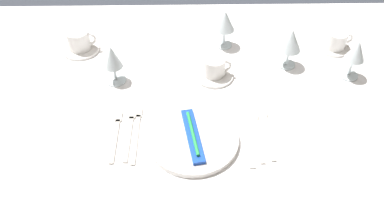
{
  "coord_description": "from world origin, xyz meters",
  "views": [
    {
      "loc": [
        -0.04,
        -1.01,
        1.64
      ],
      "look_at": [
        -0.03,
        -0.12,
        0.76
      ],
      "focal_mm": 36.97,
      "sensor_mm": 36.0,
      "label": 1
    }
  ],
  "objects_px": {
    "wine_glass_right": "(291,41)",
    "dinner_plate": "(193,139)",
    "wine_glass_centre": "(356,53)",
    "coffee_cup_right": "(215,67)",
    "coffee_cup_far": "(79,40)",
    "wine_glass_left": "(112,59)",
    "spoon_soup": "(257,130)",
    "spoon_dessert": "(267,128)",
    "fork_inner": "(129,132)",
    "wine_glass_far": "(225,22)",
    "fork_salad": "(116,134)",
    "fork_outer": "(137,132)",
    "toothbrush_package": "(193,135)",
    "coffee_cup_left": "(336,39)",
    "dinner_knife": "(250,138)"
  },
  "relations": [
    {
      "from": "toothbrush_package",
      "to": "fork_outer",
      "type": "bearing_deg",
      "value": 168.16
    },
    {
      "from": "toothbrush_package",
      "to": "wine_glass_right",
      "type": "relative_size",
      "value": 1.42
    },
    {
      "from": "toothbrush_package",
      "to": "wine_glass_right",
      "type": "xyz_separation_m",
      "value": [
        0.35,
        0.36,
        0.08
      ]
    },
    {
      "from": "dinner_plate",
      "to": "wine_glass_centre",
      "type": "height_order",
      "value": "wine_glass_centre"
    },
    {
      "from": "fork_salad",
      "to": "coffee_cup_left",
      "type": "bearing_deg",
      "value": 28.71
    },
    {
      "from": "wine_glass_centre",
      "to": "dinner_knife",
      "type": "bearing_deg",
      "value": -143.11
    },
    {
      "from": "coffee_cup_right",
      "to": "wine_glass_left",
      "type": "distance_m",
      "value": 0.35
    },
    {
      "from": "fork_inner",
      "to": "fork_salad",
      "type": "distance_m",
      "value": 0.04
    },
    {
      "from": "wine_glass_far",
      "to": "fork_salad",
      "type": "bearing_deg",
      "value": -128.41
    },
    {
      "from": "coffee_cup_right",
      "to": "wine_glass_far",
      "type": "relative_size",
      "value": 0.67
    },
    {
      "from": "coffee_cup_far",
      "to": "spoon_soup",
      "type": "bearing_deg",
      "value": -34.75
    },
    {
      "from": "fork_inner",
      "to": "toothbrush_package",
      "type": "bearing_deg",
      "value": -10.6
    },
    {
      "from": "coffee_cup_left",
      "to": "coffee_cup_right",
      "type": "relative_size",
      "value": 1.06
    },
    {
      "from": "dinner_knife",
      "to": "wine_glass_right",
      "type": "distance_m",
      "value": 0.41
    },
    {
      "from": "wine_glass_centre",
      "to": "wine_glass_right",
      "type": "distance_m",
      "value": 0.22
    },
    {
      "from": "fork_salad",
      "to": "coffee_cup_left",
      "type": "height_order",
      "value": "coffee_cup_left"
    },
    {
      "from": "wine_glass_far",
      "to": "dinner_knife",
      "type": "bearing_deg",
      "value": -84.84
    },
    {
      "from": "dinner_plate",
      "to": "wine_glass_right",
      "type": "xyz_separation_m",
      "value": [
        0.35,
        0.36,
        0.1
      ]
    },
    {
      "from": "wine_glass_far",
      "to": "coffee_cup_left",
      "type": "bearing_deg",
      "value": -3.75
    },
    {
      "from": "toothbrush_package",
      "to": "coffee_cup_left",
      "type": "bearing_deg",
      "value": 39.76
    },
    {
      "from": "dinner_knife",
      "to": "wine_glass_right",
      "type": "xyz_separation_m",
      "value": [
        0.18,
        0.35,
        0.1
      ]
    },
    {
      "from": "wine_glass_centre",
      "to": "coffee_cup_right",
      "type": "bearing_deg",
      "value": 179.25
    },
    {
      "from": "spoon_dessert",
      "to": "wine_glass_far",
      "type": "height_order",
      "value": "wine_glass_far"
    },
    {
      "from": "fork_salad",
      "to": "coffee_cup_far",
      "type": "bearing_deg",
      "value": 112.79
    },
    {
      "from": "wine_glass_right",
      "to": "wine_glass_centre",
      "type": "bearing_deg",
      "value": -17.19
    },
    {
      "from": "fork_inner",
      "to": "fork_salad",
      "type": "bearing_deg",
      "value": -168.87
    },
    {
      "from": "fork_outer",
      "to": "wine_glass_right",
      "type": "xyz_separation_m",
      "value": [
        0.52,
        0.32,
        0.1
      ]
    },
    {
      "from": "dinner_knife",
      "to": "coffee_cup_left",
      "type": "height_order",
      "value": "coffee_cup_left"
    },
    {
      "from": "fork_inner",
      "to": "dinner_knife",
      "type": "distance_m",
      "value": 0.37
    },
    {
      "from": "fork_salad",
      "to": "dinner_plate",
      "type": "bearing_deg",
      "value": -6.87
    },
    {
      "from": "fork_outer",
      "to": "wine_glass_left",
      "type": "xyz_separation_m",
      "value": [
        -0.09,
        0.25,
        0.09
      ]
    },
    {
      "from": "fork_inner",
      "to": "dinner_knife",
      "type": "bearing_deg",
      "value": -4.87
    },
    {
      "from": "fork_inner",
      "to": "dinner_knife",
      "type": "relative_size",
      "value": 0.91
    },
    {
      "from": "fork_inner",
      "to": "coffee_cup_left",
      "type": "relative_size",
      "value": 2.02
    },
    {
      "from": "coffee_cup_left",
      "to": "wine_glass_right",
      "type": "height_order",
      "value": "wine_glass_right"
    },
    {
      "from": "spoon_soup",
      "to": "wine_glass_far",
      "type": "relative_size",
      "value": 1.38
    },
    {
      "from": "toothbrush_package",
      "to": "wine_glass_left",
      "type": "height_order",
      "value": "wine_glass_left"
    },
    {
      "from": "coffee_cup_right",
      "to": "wine_glass_left",
      "type": "bearing_deg",
      "value": -176.83
    },
    {
      "from": "wine_glass_right",
      "to": "dinner_plate",
      "type": "bearing_deg",
      "value": -134.15
    },
    {
      "from": "coffee_cup_far",
      "to": "wine_glass_left",
      "type": "bearing_deg",
      "value": -49.89
    },
    {
      "from": "spoon_dessert",
      "to": "fork_inner",
      "type": "bearing_deg",
      "value": -178.47
    },
    {
      "from": "wine_glass_far",
      "to": "coffee_cup_right",
      "type": "bearing_deg",
      "value": -104.23
    },
    {
      "from": "wine_glass_far",
      "to": "wine_glass_centre",
      "type": "bearing_deg",
      "value": -24.01
    },
    {
      "from": "coffee_cup_left",
      "to": "dinner_plate",
      "type": "bearing_deg",
      "value": -140.24
    },
    {
      "from": "fork_inner",
      "to": "wine_glass_right",
      "type": "distance_m",
      "value": 0.64
    },
    {
      "from": "fork_salad",
      "to": "wine_glass_right",
      "type": "height_order",
      "value": "wine_glass_right"
    },
    {
      "from": "dinner_plate",
      "to": "dinner_knife",
      "type": "xyz_separation_m",
      "value": [
        0.17,
        0.01,
        -0.01
      ]
    },
    {
      "from": "toothbrush_package",
      "to": "wine_glass_far",
      "type": "relative_size",
      "value": 1.44
    },
    {
      "from": "wine_glass_far",
      "to": "fork_inner",
      "type": "bearing_deg",
      "value": -125.62
    },
    {
      "from": "coffee_cup_right",
      "to": "wine_glass_left",
      "type": "relative_size",
      "value": 0.69
    }
  ]
}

